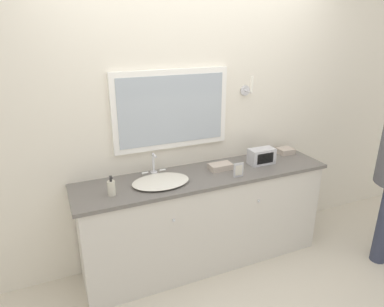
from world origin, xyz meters
TOP-DOWN VIEW (x-y plane):
  - ground_plane at (0.00, 0.00)m, footprint 14.00×14.00m
  - wall_back at (-0.00, 0.58)m, footprint 8.00×0.18m
  - vanity_counter at (0.00, 0.29)m, footprint 2.17×0.52m
  - sink_basin at (-0.40, 0.27)m, footprint 0.46×0.37m
  - soap_bottle at (-0.79, 0.22)m, footprint 0.06×0.06m
  - appliance_box at (0.56, 0.30)m, footprint 0.23×0.12m
  - picture_frame at (0.22, 0.13)m, footprint 0.09×0.01m
  - hand_towel_near_sink at (0.16, 0.33)m, footprint 0.20×0.12m
  - hand_towel_far_corner at (0.93, 0.43)m, footprint 0.15×0.13m

SIDE VIEW (x-z plane):
  - ground_plane at x=0.00m, z-range 0.00..0.00m
  - vanity_counter at x=0.00m, z-range 0.00..0.86m
  - sink_basin at x=-0.40m, z-range 0.78..0.98m
  - hand_towel_near_sink at x=0.16m, z-range 0.86..0.91m
  - hand_towel_far_corner at x=0.93m, z-range 0.86..0.91m
  - soap_bottle at x=-0.79m, z-range 0.84..0.99m
  - picture_frame at x=0.22m, z-range 0.86..0.98m
  - appliance_box at x=0.56m, z-range 0.86..1.00m
  - wall_back at x=0.00m, z-range 0.00..2.55m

